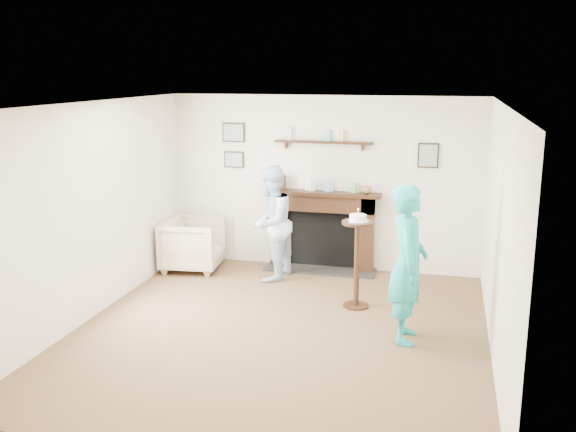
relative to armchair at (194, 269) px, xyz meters
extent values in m
plane|color=brown|center=(1.81, -1.90, 0.00)|extent=(5.00, 5.00, 0.00)
cube|color=beige|center=(1.81, 0.60, 1.25)|extent=(4.50, 0.04, 2.50)
cube|color=beige|center=(-0.44, -1.90, 1.25)|extent=(0.04, 5.00, 2.50)
cube|color=beige|center=(4.06, -1.90, 1.25)|extent=(0.04, 5.00, 2.50)
cube|color=white|center=(1.81, -1.90, 2.50)|extent=(4.50, 5.00, 0.04)
cube|color=black|center=(1.15, 0.50, 0.55)|extent=(0.18, 0.20, 1.10)
cube|color=black|center=(2.47, 0.50, 0.55)|extent=(0.18, 0.20, 1.10)
cube|color=black|center=(1.81, 0.50, 0.98)|extent=(1.50, 0.20, 0.24)
cube|color=black|center=(1.81, 0.57, 0.43)|extent=(1.14, 0.06, 0.86)
cube|color=#292724|center=(1.81, 0.38, 0.01)|extent=(1.60, 0.44, 0.03)
cube|color=black|center=(1.81, 0.47, 1.12)|extent=(1.68, 0.26, 0.05)
cube|color=black|center=(1.81, 0.52, 1.85)|extent=(1.40, 0.15, 0.03)
cube|color=black|center=(0.46, 0.58, 1.95)|extent=(0.34, 0.03, 0.28)
cube|color=black|center=(0.46, 0.58, 1.55)|extent=(0.30, 0.03, 0.24)
cube|color=black|center=(3.26, 0.58, 1.70)|extent=(0.28, 0.03, 0.34)
cube|color=black|center=(1.19, 0.47, 1.26)|extent=(0.16, 0.09, 0.22)
cylinder|color=silver|center=(1.19, 0.42, 1.27)|extent=(0.11, 0.01, 0.11)
sphere|color=green|center=(2.45, 0.47, 1.21)|extent=(0.12, 0.12, 0.12)
imported|color=#C3B091|center=(0.00, 0.00, 0.00)|extent=(0.91, 0.88, 0.75)
imported|color=silver|center=(1.21, -0.13, 0.00)|extent=(0.71, 0.85, 1.59)
imported|color=#22C0BF|center=(3.17, -1.77, 0.00)|extent=(0.45, 0.64, 1.70)
cylinder|color=black|center=(2.52, -0.92, 0.01)|extent=(0.32, 0.32, 0.02)
cylinder|color=black|center=(2.52, -0.92, 0.53)|extent=(0.07, 0.07, 1.02)
cylinder|color=black|center=(2.52, -0.92, 1.06)|extent=(0.39, 0.39, 0.03)
cylinder|color=silver|center=(2.52, -0.92, 1.08)|extent=(0.26, 0.26, 0.01)
cylinder|color=white|center=(2.52, -0.92, 1.12)|extent=(0.20, 0.20, 0.07)
cylinder|color=#F9DE9D|center=(2.52, -0.92, 1.19)|extent=(0.01, 0.01, 0.06)
sphere|color=orange|center=(2.52, -0.92, 1.23)|extent=(0.02, 0.02, 0.02)
camera|label=1|loc=(3.52, -8.34, 2.85)|focal=40.00mm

